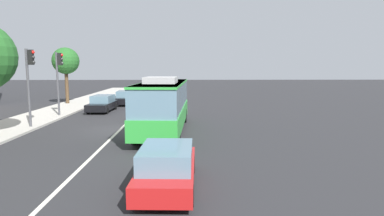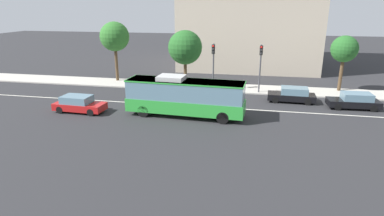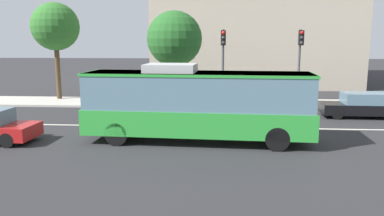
% 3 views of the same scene
% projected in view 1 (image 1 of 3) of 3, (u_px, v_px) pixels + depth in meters
% --- Properties ---
extents(ground_plane, '(160.00, 160.00, 0.00)m').
position_uv_depth(ground_plane, '(120.00, 130.00, 20.83)').
color(ground_plane, '#28282B').
extents(sidewalk_kerb, '(80.00, 3.98, 0.14)m').
position_uv_depth(sidewalk_kerb, '(5.00, 129.00, 20.66)').
color(sidewalk_kerb, '#B2ADA3').
rests_on(sidewalk_kerb, ground_plane).
extents(lane_centre_line, '(76.00, 0.16, 0.01)m').
position_uv_depth(lane_centre_line, '(120.00, 129.00, 20.83)').
color(lane_centre_line, silver).
rests_on(lane_centre_line, ground_plane).
extents(transit_bus, '(10.12, 3.04, 3.46)m').
position_uv_depth(transit_bus, '(164.00, 103.00, 19.97)').
color(transit_bus, green).
rests_on(transit_bus, ground_plane).
extents(sedan_black, '(4.58, 2.00, 1.46)m').
position_uv_depth(sedan_black, '(125.00, 98.00, 34.63)').
color(sedan_black, black).
rests_on(sedan_black, ground_plane).
extents(sedan_black_ahead, '(4.56, 1.95, 1.46)m').
position_uv_depth(sedan_black_ahead, '(103.00, 103.00, 29.26)').
color(sedan_black_ahead, black).
rests_on(sedan_black_ahead, ground_plane).
extents(sedan_red, '(4.57, 1.98, 1.46)m').
position_uv_depth(sedan_red, '(167.00, 167.00, 10.71)').
color(sedan_red, '#B21919').
rests_on(sedan_red, ground_plane).
extents(traffic_light_near_corner, '(0.32, 0.62, 5.20)m').
position_uv_depth(traffic_light_near_corner, '(59.00, 73.00, 25.67)').
color(traffic_light_near_corner, '#47474C').
rests_on(traffic_light_near_corner, ground_plane).
extents(traffic_light_mid_block, '(0.32, 0.62, 5.20)m').
position_uv_depth(traffic_light_mid_block, '(30.00, 74.00, 20.74)').
color(traffic_light_mid_block, '#47474C').
rests_on(traffic_light_mid_block, ground_plane).
extents(street_tree_kerbside_centre, '(2.81, 2.81, 6.08)m').
position_uv_depth(street_tree_kerbside_centre, '(66.00, 61.00, 34.05)').
color(street_tree_kerbside_centre, '#4C3823').
rests_on(street_tree_kerbside_centre, ground_plane).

